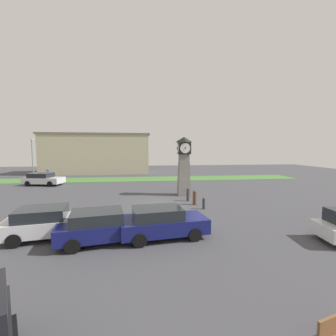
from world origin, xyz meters
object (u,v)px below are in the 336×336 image
bollard_far_row (188,194)px  car_navy_sedan (47,222)px  bollard_near_tower (204,203)px  car_by_building (162,222)px  street_lamp_near_road (32,155)px  clock_tower (184,165)px  bollard_mid_row (195,197)px  pedestrian_crossing_lot (48,174)px  car_near_tower (103,226)px  car_silver_hatch (43,179)px

bollard_far_row → car_navy_sedan: (-8.49, -6.80, 0.22)m
bollard_near_tower → car_navy_sedan: 10.05m
bollard_near_tower → bollard_far_row: size_ratio=0.75×
car_by_building → street_lamp_near_road: street_lamp_near_road is taller
clock_tower → car_navy_sedan: clock_tower is taller
bollard_far_row → bollard_mid_row: bearing=-78.1°
bollard_near_tower → bollard_far_row: bearing=103.7°
car_by_building → street_lamp_near_road: 30.62m
pedestrian_crossing_lot → bollard_far_row: bearing=-40.2°
bollard_near_tower → bollard_mid_row: (-0.37, 1.33, 0.16)m
car_near_tower → car_by_building: size_ratio=1.00×
bollard_mid_row → pedestrian_crossing_lot: (-16.99, 15.39, 0.38)m
bollard_far_row → car_navy_sedan: 10.88m
bollard_far_row → street_lamp_near_road: street_lamp_near_road is taller
car_near_tower → street_lamp_near_road: street_lamp_near_road is taller
bollard_mid_row → car_by_building: size_ratio=0.26×
car_by_building → car_silver_hatch: bearing=126.4°
car_silver_hatch → street_lamp_near_road: (-4.61, 7.72, 2.66)m
car_by_building → clock_tower: bearing=73.5°
pedestrian_crossing_lot → bollard_near_tower: bearing=-43.9°
bollard_near_tower → car_navy_sedan: size_ratio=0.19×
clock_tower → bollard_far_row: bearing=-92.5°
bollard_far_row → car_silver_hatch: (-15.61, 9.91, 0.20)m
clock_tower → bollard_far_row: 3.37m
car_by_building → street_lamp_near_road: size_ratio=0.76×
clock_tower → pedestrian_crossing_lot: 20.53m
car_by_building → bollard_near_tower: bearing=54.2°
car_silver_hatch → street_lamp_near_road: size_ratio=0.80×
bollard_mid_row → car_near_tower: bearing=-133.0°
bollard_near_tower → car_silver_hatch: size_ratio=0.18×
bollard_mid_row → car_navy_sedan: size_ratio=0.27×
bollard_mid_row → street_lamp_near_road: size_ratio=0.19×
bollard_near_tower → car_near_tower: size_ratio=0.19×
bollard_mid_row → car_silver_hatch: bearing=144.8°
car_navy_sedan → car_silver_hatch: car_navy_sedan is taller
bollard_near_tower → street_lamp_near_road: (-20.86, 20.24, 3.00)m
bollard_near_tower → car_silver_hatch: 20.52m
car_by_building → pedestrian_crossing_lot: 25.64m
bollard_far_row → car_by_building: 7.97m
bollard_near_tower → bollard_mid_row: bollard_mid_row is taller
car_navy_sedan → pedestrian_crossing_lot: size_ratio=2.54×
bollard_mid_row → car_navy_sedan: (-8.76, -5.52, 0.19)m
clock_tower → car_navy_sedan: size_ratio=1.28×
clock_tower → car_near_tower: bearing=-119.7°
pedestrian_crossing_lot → bollard_mid_row: bearing=-42.2°
clock_tower → car_near_tower: 11.87m
clock_tower → car_by_building: clock_tower is taller
car_navy_sedan → pedestrian_crossing_lot: 22.47m
clock_tower → bollard_mid_row: size_ratio=4.79×
street_lamp_near_road → car_by_building: bearing=-55.3°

